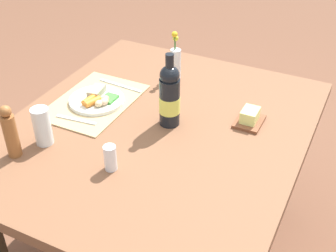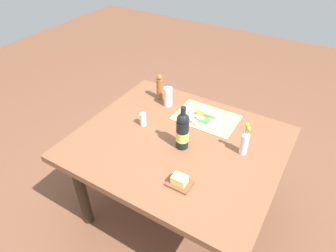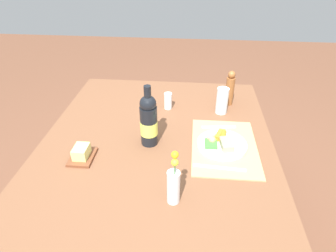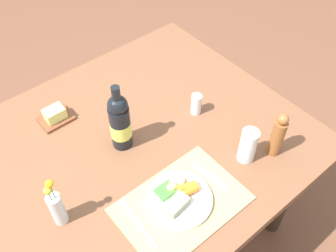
# 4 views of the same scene
# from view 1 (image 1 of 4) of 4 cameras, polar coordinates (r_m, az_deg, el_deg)

# --- Properties ---
(ground_plane) EXTENTS (8.00, 8.00, 0.00)m
(ground_plane) POSITION_cam_1_polar(r_m,az_deg,el_deg) (2.19, -1.15, -15.32)
(ground_plane) COLOR brown
(dining_table) EXTENTS (1.28, 1.09, 0.70)m
(dining_table) POSITION_cam_1_polar(r_m,az_deg,el_deg) (1.77, -1.37, -2.43)
(dining_table) COLOR brown
(dining_table) RESTS_ON ground_plane
(placemat) EXTENTS (0.43, 0.30, 0.01)m
(placemat) POSITION_cam_1_polar(r_m,az_deg,el_deg) (1.89, -9.30, 3.10)
(placemat) COLOR tan
(placemat) RESTS_ON dining_table
(dinner_plate) EXTENTS (0.23, 0.23, 0.05)m
(dinner_plate) POSITION_cam_1_polar(r_m,az_deg,el_deg) (1.87, -8.99, 3.39)
(dinner_plate) COLOR white
(dinner_plate) RESTS_ON placemat
(fork) EXTENTS (0.03, 0.22, 0.00)m
(fork) POSITION_cam_1_polar(r_m,az_deg,el_deg) (1.98, -6.07, 5.14)
(fork) COLOR silver
(fork) RESTS_ON placemat
(knife) EXTENTS (0.03, 0.17, 0.00)m
(knife) POSITION_cam_1_polar(r_m,az_deg,el_deg) (1.78, -11.59, 0.79)
(knife) COLOR silver
(knife) RESTS_ON placemat
(salt_shaker) EXTENTS (0.04, 0.04, 0.09)m
(salt_shaker) POSITION_cam_1_polar(r_m,az_deg,el_deg) (1.50, -7.35, -4.03)
(salt_shaker) COLOR white
(salt_shaker) RESTS_ON dining_table
(butter_dish) EXTENTS (0.13, 0.10, 0.06)m
(butter_dish) POSITION_cam_1_polar(r_m,az_deg,el_deg) (1.75, 10.33, 1.04)
(butter_dish) COLOR brown
(butter_dish) RESTS_ON dining_table
(wine_bottle) EXTENTS (0.08, 0.08, 0.29)m
(wine_bottle) POSITION_cam_1_polar(r_m,az_deg,el_deg) (1.67, 0.20, 3.82)
(wine_bottle) COLOR black
(wine_bottle) RESTS_ON dining_table
(water_tumbler) EXTENTS (0.06, 0.06, 0.14)m
(water_tumbler) POSITION_cam_1_polar(r_m,az_deg,el_deg) (1.66, -15.65, -0.29)
(water_tumbler) COLOR silver
(water_tumbler) RESTS_ON dining_table
(flower_vase) EXTENTS (0.05, 0.05, 0.22)m
(flower_vase) POSITION_cam_1_polar(r_m,az_deg,el_deg) (2.01, 0.97, 8.24)
(flower_vase) COLOR silver
(flower_vase) RESTS_ON dining_table
(pepper_mill) EXTENTS (0.05, 0.05, 0.20)m
(pepper_mill) POSITION_cam_1_polar(r_m,az_deg,el_deg) (1.61, -19.40, -0.77)
(pepper_mill) COLOR #97592D
(pepper_mill) RESTS_ON dining_table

